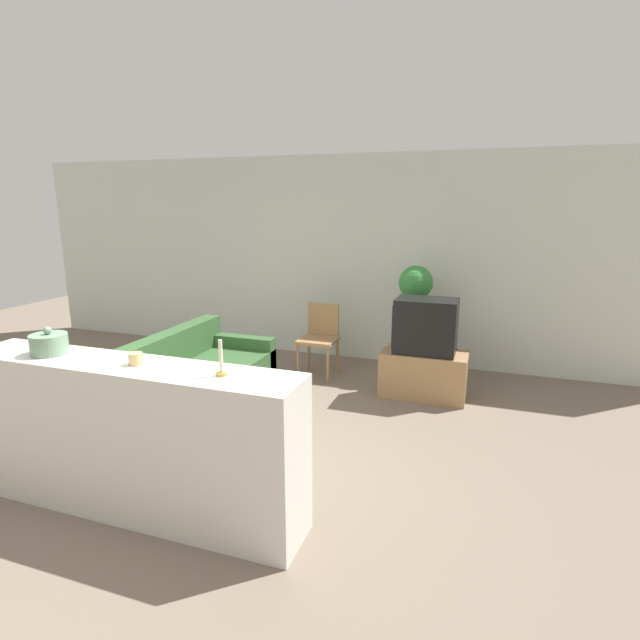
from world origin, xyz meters
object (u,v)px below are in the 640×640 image
Objects in this scene: couch at (195,381)px; wooden_chair at (320,335)px; potted_plant at (416,285)px; decorative_bowl at (49,344)px; television at (425,326)px.

couch is 2.15× the size of wooden_chair.
potted_plant reaches higher than couch.
potted_plant is 2.18× the size of decorative_bowl.
television is at bearing 51.43° from decorative_bowl.
decorative_bowl is (-2.21, -2.77, 0.34)m from television.
wooden_chair is 3.55× the size of decorative_bowl.
television is 1.38m from wooden_chair.
potted_plant is 3.94m from decorative_bowl.
wooden_chair is at bearing -164.36° from potted_plant.
television is at bearing -13.37° from wooden_chair.
wooden_chair is 1.63× the size of potted_plant.
wooden_chair is at bearing 56.13° from couch.
television is at bearing 25.33° from couch.
couch is 2.52m from television.
potted_plant is at bearing 59.48° from decorative_bowl.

